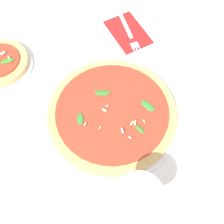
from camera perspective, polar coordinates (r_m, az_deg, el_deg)
ground_plane at (r=0.82m, az=-1.75°, el=-3.51°), size 6.00×6.00×0.00m
pizza_arugula_main at (r=0.82m, az=0.00°, el=-0.43°), size 0.36×0.36×0.05m
pizza_personal_side at (r=0.97m, az=-19.78°, el=8.30°), size 0.18×0.18×0.05m
wine_glass at (r=0.64m, az=4.82°, el=-15.84°), size 0.10×0.10×0.16m
napkin at (r=1.01m, az=2.93°, el=14.43°), size 0.17×0.13×0.01m
fork at (r=1.00m, az=3.09°, el=14.33°), size 0.20×0.03×0.00m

